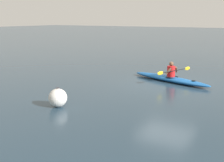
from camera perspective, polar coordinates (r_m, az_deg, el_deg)
name	(u,v)px	position (r m, az deg, el deg)	size (l,w,h in m)	color
ground_plane	(167,84)	(14.33, 10.33, -0.56)	(160.00, 160.00, 0.00)	#233847
kayak	(170,79)	(14.89, 10.77, 0.40)	(4.47, 2.01, 0.25)	#1959A5
kayaker	(171,70)	(14.77, 11.06, 1.95)	(0.77, 2.31, 0.72)	red
mooring_buoy_orange_mid	(58,98)	(10.63, -10.09, -3.10)	(0.64, 0.64, 0.68)	silver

